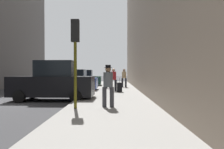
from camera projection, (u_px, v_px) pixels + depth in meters
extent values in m
plane|color=#38383A|center=(1.00, 102.00, 11.70)|extent=(120.00, 120.00, 0.00)
cube|color=gray|center=(113.00, 101.00, 11.65)|extent=(4.00, 40.00, 0.15)
cube|color=black|center=(53.00, 86.00, 12.32)|extent=(4.64, 1.94, 1.10)
cube|color=black|center=(56.00, 69.00, 12.29)|extent=(2.10, 1.61, 0.90)
cylinder|color=black|center=(33.00, 93.00, 13.29)|extent=(0.64, 0.23, 0.64)
cylinder|color=black|center=(19.00, 97.00, 11.45)|extent=(0.64, 0.23, 0.64)
cylinder|color=black|center=(82.00, 93.00, 13.20)|extent=(0.64, 0.23, 0.64)
cylinder|color=black|center=(76.00, 97.00, 11.36)|extent=(0.64, 0.23, 0.64)
cube|color=navy|center=(71.00, 83.00, 17.67)|extent=(4.24, 1.94, 0.84)
cube|color=black|center=(74.00, 74.00, 17.65)|extent=(1.93, 1.61, 0.70)
cylinder|color=black|center=(58.00, 87.00, 18.64)|extent=(0.65, 0.24, 0.64)
cylinder|color=black|center=(51.00, 88.00, 16.80)|extent=(0.65, 0.24, 0.64)
cylinder|color=black|center=(89.00, 87.00, 18.55)|extent=(0.65, 0.24, 0.64)
cylinder|color=black|center=(86.00, 89.00, 16.71)|extent=(0.65, 0.24, 0.64)
cube|color=#193828|center=(81.00, 80.00, 23.19)|extent=(4.24, 1.93, 0.84)
cube|color=black|center=(83.00, 73.00, 23.18)|extent=(1.92, 1.61, 0.70)
cylinder|color=black|center=(70.00, 83.00, 24.09)|extent=(0.64, 0.23, 0.64)
cylinder|color=black|center=(67.00, 84.00, 22.25)|extent=(0.64, 0.23, 0.64)
cylinder|color=black|center=(95.00, 83.00, 24.13)|extent=(0.64, 0.23, 0.64)
cylinder|color=black|center=(94.00, 84.00, 22.29)|extent=(0.64, 0.23, 0.64)
cylinder|color=red|center=(90.00, 89.00, 14.97)|extent=(0.22, 0.22, 0.55)
sphere|color=red|center=(90.00, 84.00, 14.96)|extent=(0.20, 0.20, 0.20)
cylinder|color=red|center=(88.00, 89.00, 14.97)|extent=(0.10, 0.09, 0.09)
cylinder|color=red|center=(93.00, 89.00, 14.96)|extent=(0.10, 0.09, 0.09)
cylinder|color=#514C0F|center=(75.00, 64.00, 8.83)|extent=(0.12, 0.12, 3.60)
cube|color=black|center=(75.00, 31.00, 8.81)|extent=(0.32, 0.24, 0.90)
sphere|color=red|center=(76.00, 24.00, 8.94)|extent=(0.14, 0.14, 0.14)
sphere|color=yellow|center=(76.00, 31.00, 8.94)|extent=(0.14, 0.14, 0.14)
sphere|color=green|center=(76.00, 38.00, 8.95)|extent=(0.14, 0.14, 0.14)
cylinder|color=black|center=(116.00, 85.00, 16.55)|extent=(0.21, 0.21, 0.85)
cylinder|color=black|center=(111.00, 85.00, 16.62)|extent=(0.21, 0.21, 0.85)
cylinder|color=#A51E23|center=(114.00, 76.00, 16.58)|extent=(0.48, 0.48, 0.62)
sphere|color=beige|center=(114.00, 70.00, 16.57)|extent=(0.24, 0.24, 0.24)
cylinder|color=black|center=(122.00, 83.00, 20.40)|extent=(0.18, 0.18, 0.85)
cylinder|color=black|center=(126.00, 83.00, 20.40)|extent=(0.18, 0.18, 0.85)
cylinder|color=tan|center=(124.00, 75.00, 20.39)|extent=(0.41, 0.41, 0.62)
sphere|color=#997051|center=(124.00, 70.00, 20.38)|extent=(0.24, 0.24, 0.24)
cylinder|color=#333338|center=(112.00, 97.00, 9.14)|extent=(0.21, 0.21, 0.85)
cylinder|color=#333338|center=(104.00, 97.00, 9.20)|extent=(0.21, 0.21, 0.85)
cylinder|color=#4C5156|center=(108.00, 80.00, 9.16)|extent=(0.46, 0.46, 0.62)
sphere|color=#997051|center=(108.00, 69.00, 9.15)|extent=(0.24, 0.24, 0.24)
cylinder|color=black|center=(108.00, 68.00, 9.15)|extent=(0.34, 0.34, 0.02)
cylinder|color=black|center=(108.00, 66.00, 9.15)|extent=(0.23, 0.23, 0.11)
cylinder|color=black|center=(110.00, 83.00, 19.21)|extent=(0.18, 0.18, 0.85)
cylinder|color=black|center=(106.00, 83.00, 19.22)|extent=(0.18, 0.18, 0.85)
cylinder|color=black|center=(108.00, 75.00, 19.20)|extent=(0.41, 0.41, 0.62)
sphere|color=beige|center=(108.00, 70.00, 19.20)|extent=(0.24, 0.24, 0.24)
cylinder|color=black|center=(108.00, 69.00, 19.20)|extent=(0.34, 0.34, 0.02)
cylinder|color=black|center=(108.00, 69.00, 19.20)|extent=(0.23, 0.23, 0.11)
cube|color=black|center=(120.00, 87.00, 15.79)|extent=(0.36, 0.56, 0.68)
cylinder|color=#333333|center=(120.00, 80.00, 15.78)|extent=(0.02, 0.02, 0.36)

